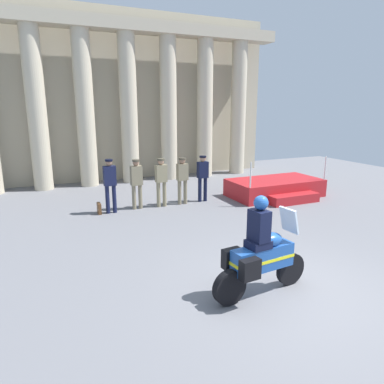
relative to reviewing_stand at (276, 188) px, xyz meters
name	(u,v)px	position (x,y,z in m)	size (l,w,h in m)	color
ground_plane	(288,290)	(-4.21, -5.98, -0.32)	(28.00, 28.00, 0.00)	slate
colonnade_backdrop	(125,95)	(-4.38, 5.45, 3.57)	(14.58, 1.61, 7.62)	#B6AB91
reviewing_stand	(276,188)	(0.00, 0.00, 0.00)	(3.51, 2.34, 1.56)	#B21E23
officer_in_row_0	(110,182)	(-6.24, 0.40, 0.73)	(0.39, 0.24, 1.77)	#141938
officer_in_row_1	(137,180)	(-5.33, 0.52, 0.67)	(0.39, 0.24, 1.68)	#7A7056
officer_in_row_2	(161,179)	(-4.49, 0.44, 0.68)	(0.39, 0.24, 1.68)	#847A5B
officer_in_row_3	(182,177)	(-3.70, 0.46, 0.66)	(0.39, 0.24, 1.66)	#7A7056
officer_in_row_4	(203,175)	(-2.89, 0.51, 0.67)	(0.39, 0.24, 1.67)	black
motorcycle_with_rider	(260,255)	(-4.82, -5.88, 0.48)	(2.09, 0.73, 1.90)	black
briefcase_on_ground	(99,208)	(-6.62, 0.47, -0.14)	(0.10, 0.32, 0.36)	brown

